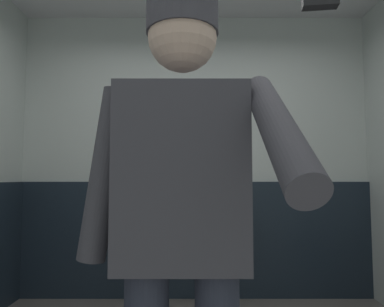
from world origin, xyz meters
name	(u,v)px	position (x,y,z in m)	size (l,w,h in m)	color
wall_back	(195,154)	(0.00, 1.72, 1.36)	(3.94, 0.12, 2.73)	silver
wainscot_band_back	(195,239)	(0.00, 1.65, 0.54)	(3.34, 0.03, 1.09)	#19232D
urinal_left	(142,216)	(-0.49, 1.50, 0.78)	(0.40, 0.34, 1.24)	white
urinal_middle	(225,216)	(0.26, 1.50, 0.78)	(0.40, 0.34, 1.24)	white
privacy_divider_panel	(183,198)	(-0.11, 1.43, 0.95)	(0.04, 0.40, 0.90)	#4C4C51
person	(182,216)	(-0.06, -0.50, 1.01)	(0.63, 0.60, 1.71)	#2D3342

